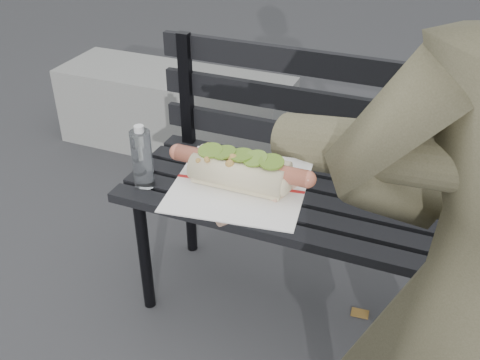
% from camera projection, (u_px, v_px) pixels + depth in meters
% --- Properties ---
extents(park_bench, '(1.50, 0.44, 0.88)m').
position_uv_depth(park_bench, '(363.00, 185.00, 1.70)').
color(park_bench, black).
rests_on(park_bench, ground).
extents(concrete_block, '(1.20, 0.40, 0.40)m').
position_uv_depth(concrete_block, '(176.00, 111.00, 2.91)').
color(concrete_block, slate).
rests_on(concrete_block, ground).
extents(held_hotdog, '(0.62, 0.31, 0.20)m').
position_uv_depth(held_hotdog, '(383.00, 164.00, 0.79)').
color(held_hotdog, '#47452F').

